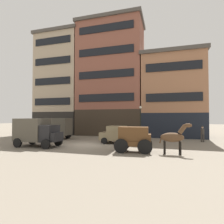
% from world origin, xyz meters
% --- Properties ---
extents(ground_plane, '(120.00, 120.00, 0.00)m').
position_xyz_m(ground_plane, '(0.00, 0.00, 0.00)').
color(ground_plane, slate).
extents(building_far_left, '(7.98, 6.02, 16.89)m').
position_xyz_m(building_far_left, '(-9.18, 10.54, 8.49)').
color(building_far_left, black).
rests_on(building_far_left, ground_plane).
extents(building_center_left, '(10.31, 6.02, 17.80)m').
position_xyz_m(building_center_left, '(-0.38, 10.54, 8.94)').
color(building_center_left, '#33281E').
rests_on(building_center_left, ground_plane).
extents(building_center_right, '(8.74, 6.02, 11.78)m').
position_xyz_m(building_center_right, '(8.79, 10.55, 5.93)').
color(building_center_right, black).
rests_on(building_center_right, ground_plane).
extents(cargo_wagon, '(3.00, 1.71, 1.98)m').
position_xyz_m(cargo_wagon, '(5.38, -2.32, 1.15)').
color(cargo_wagon, brown).
rests_on(cargo_wagon, ground_plane).
extents(draft_horse, '(2.35, 0.72, 2.30)m').
position_xyz_m(draft_horse, '(8.33, -2.32, 1.27)').
color(draft_horse, '#513823').
rests_on(draft_horse, ground_plane).
extents(delivery_truck_near, '(4.39, 2.22, 2.62)m').
position_xyz_m(delivery_truck_near, '(-5.62, 3.27, 1.42)').
color(delivery_truck_near, '#333847').
rests_on(delivery_truck_near, ground_plane).
extents(delivery_truck_far, '(4.36, 2.15, 2.62)m').
position_xyz_m(delivery_truck_far, '(-3.78, -2.26, 1.42)').
color(delivery_truck_far, black).
rests_on(delivery_truck_far, ground_plane).
extents(sedan_dark, '(3.84, 2.15, 1.83)m').
position_xyz_m(sedan_dark, '(3.00, 1.71, 0.91)').
color(sedan_dark, '#7A6B4C').
rests_on(sedan_dark, ground_plane).
extents(pedestrian_officer, '(0.49, 0.49, 1.79)m').
position_xyz_m(pedestrian_officer, '(11.71, 5.40, 0.98)').
color(pedestrian_officer, '#38332D').
rests_on(pedestrian_officer, ground_plane).
extents(streetlamp_curbside, '(0.32, 0.32, 4.12)m').
position_xyz_m(streetlamp_curbside, '(4.85, 5.92, 2.67)').
color(streetlamp_curbside, black).
rests_on(streetlamp_curbside, ground_plane).
extents(fire_hydrant_curbside, '(0.24, 0.24, 0.83)m').
position_xyz_m(fire_hydrant_curbside, '(8.59, 5.89, 0.43)').
color(fire_hydrant_curbside, maroon).
rests_on(fire_hydrant_curbside, ground_plane).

